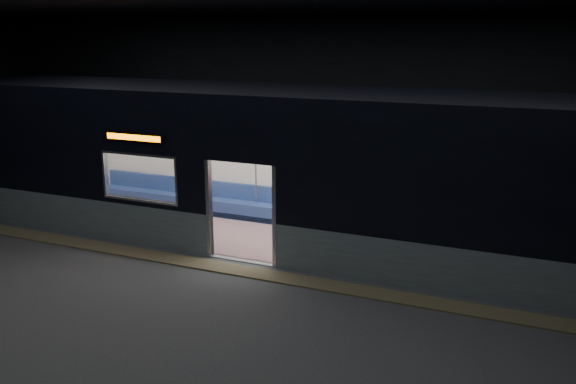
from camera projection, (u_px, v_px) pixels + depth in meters
The scene contains 7 objects.
station_floor at pixel (217, 280), 11.43m from camera, with size 24.00×14.00×0.01m, color #47494C.
station_envelope at pixel (210, 82), 10.50m from camera, with size 24.00×14.00×5.00m.
tactile_strip at pixel (231, 269), 11.91m from camera, with size 22.80×0.50×0.03m, color #8C7F59.
metro_car at pixel (273, 159), 13.22m from camera, with size 18.00×3.04×3.35m.
passenger at pixel (325, 198), 14.04m from camera, with size 0.42×0.70×1.38m.
handbag at pixel (320, 205), 13.89m from camera, with size 0.30×0.26×0.15m, color black.
transit_map at pixel (519, 186), 12.57m from camera, with size 0.89×0.03×0.58m, color white.
Camera 1 is at (5.46, -9.23, 4.49)m, focal length 38.00 mm.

